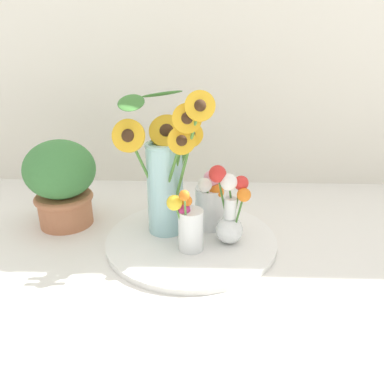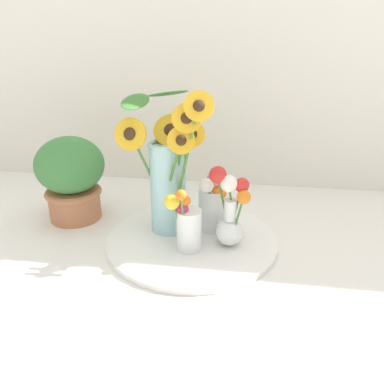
{
  "view_description": "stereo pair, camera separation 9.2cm",
  "coord_description": "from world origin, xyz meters",
  "px_view_note": "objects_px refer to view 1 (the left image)",
  "views": [
    {
      "loc": [
        -0.0,
        -0.81,
        0.5
      ],
      "look_at": [
        -0.03,
        0.04,
        0.14
      ],
      "focal_mm": 35.0,
      "sensor_mm": 36.0,
      "label": 1
    },
    {
      "loc": [
        0.09,
        -0.8,
        0.5
      ],
      "look_at": [
        -0.03,
        0.04,
        0.14
      ],
      "focal_mm": 35.0,
      "sensor_mm": 36.0,
      "label": 2
    }
  ],
  "objects_px": {
    "serving_tray": "(192,240)",
    "vase_small_center": "(189,224)",
    "vase_bulb_right": "(231,210)",
    "mason_jar_sunflowers": "(166,174)",
    "vase_small_back": "(211,203)",
    "potted_plant": "(62,181)"
  },
  "relations": [
    {
      "from": "serving_tray",
      "to": "vase_small_center",
      "type": "distance_m",
      "value": 0.1
    },
    {
      "from": "vase_bulb_right",
      "to": "mason_jar_sunflowers",
      "type": "bearing_deg",
      "value": 161.83
    },
    {
      "from": "mason_jar_sunflowers",
      "to": "vase_small_back",
      "type": "bearing_deg",
      "value": 11.31
    },
    {
      "from": "mason_jar_sunflowers",
      "to": "potted_plant",
      "type": "relative_size",
      "value": 1.57
    },
    {
      "from": "serving_tray",
      "to": "vase_bulb_right",
      "type": "xyz_separation_m",
      "value": [
        0.1,
        -0.02,
        0.1
      ]
    },
    {
      "from": "vase_small_center",
      "to": "vase_bulb_right",
      "type": "bearing_deg",
      "value": 22.3
    },
    {
      "from": "mason_jar_sunflowers",
      "to": "potted_plant",
      "type": "distance_m",
      "value": 0.3
    },
    {
      "from": "vase_bulb_right",
      "to": "vase_small_back",
      "type": "xyz_separation_m",
      "value": [
        -0.05,
        0.08,
        -0.02
      ]
    },
    {
      "from": "mason_jar_sunflowers",
      "to": "potted_plant",
      "type": "xyz_separation_m",
      "value": [
        -0.29,
        0.06,
        -0.04
      ]
    },
    {
      "from": "vase_small_center",
      "to": "vase_bulb_right",
      "type": "relative_size",
      "value": 0.84
    },
    {
      "from": "vase_small_center",
      "to": "vase_small_back",
      "type": "distance_m",
      "value": 0.13
    },
    {
      "from": "mason_jar_sunflowers",
      "to": "vase_small_center",
      "type": "height_order",
      "value": "mason_jar_sunflowers"
    },
    {
      "from": "vase_small_back",
      "to": "serving_tray",
      "type": "bearing_deg",
      "value": -130.46
    },
    {
      "from": "potted_plant",
      "to": "vase_bulb_right",
      "type": "bearing_deg",
      "value": -13.91
    },
    {
      "from": "vase_small_center",
      "to": "vase_bulb_right",
      "type": "distance_m",
      "value": 0.11
    },
    {
      "from": "vase_small_center",
      "to": "potted_plant",
      "type": "distance_m",
      "value": 0.39
    },
    {
      "from": "vase_small_back",
      "to": "vase_small_center",
      "type": "bearing_deg",
      "value": -114.4
    },
    {
      "from": "vase_small_back",
      "to": "potted_plant",
      "type": "bearing_deg",
      "value": 174.95
    },
    {
      "from": "mason_jar_sunflowers",
      "to": "potted_plant",
      "type": "bearing_deg",
      "value": 168.53
    },
    {
      "from": "serving_tray",
      "to": "vase_bulb_right",
      "type": "bearing_deg",
      "value": -11.4
    },
    {
      "from": "serving_tray",
      "to": "mason_jar_sunflowers",
      "type": "xyz_separation_m",
      "value": [
        -0.07,
        0.03,
        0.17
      ]
    },
    {
      "from": "mason_jar_sunflowers",
      "to": "vase_small_center",
      "type": "xyz_separation_m",
      "value": [
        0.06,
        -0.09,
        -0.09
      ]
    }
  ]
}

